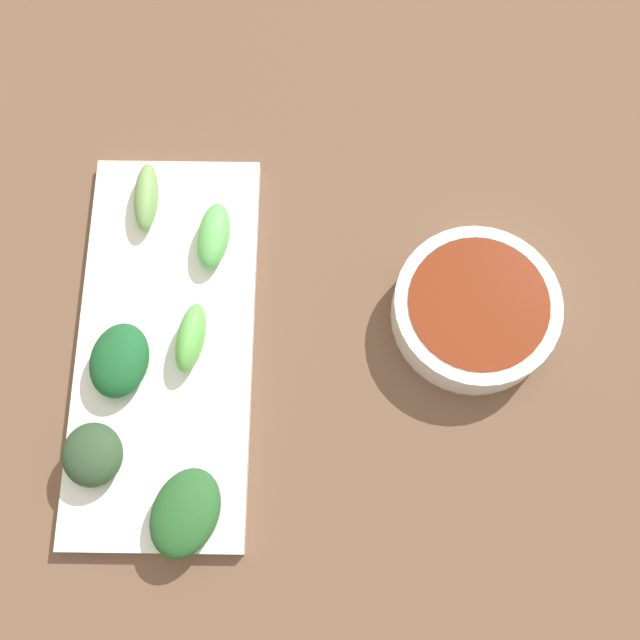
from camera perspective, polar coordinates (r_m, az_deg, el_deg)
tabletop at (r=0.69m, az=-3.77°, el=0.17°), size 2.10×2.10×0.02m
sauce_bowl at (r=0.67m, az=11.49°, el=0.86°), size 0.14×0.14×0.04m
serving_plate at (r=0.67m, az=-11.39°, el=-1.72°), size 0.15×0.35×0.01m
broccoli_leafy_0 at (r=0.63m, az=-10.00°, el=-13.96°), size 0.07×0.08×0.03m
broccoli_leafy_1 at (r=0.66m, az=-14.72°, el=-2.93°), size 0.06×0.07×0.03m
broccoli_leafy_2 at (r=0.65m, az=-16.59°, el=-9.60°), size 0.06×0.06×0.03m
broccoli_stalk_3 at (r=0.71m, az=-12.83°, el=8.92°), size 0.02×0.07×0.02m
broccoli_stalk_4 at (r=0.68m, az=-7.94°, el=6.23°), size 0.03×0.06×0.02m
broccoli_stalk_5 at (r=0.65m, az=-9.61°, el=-1.31°), size 0.03×0.06×0.03m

